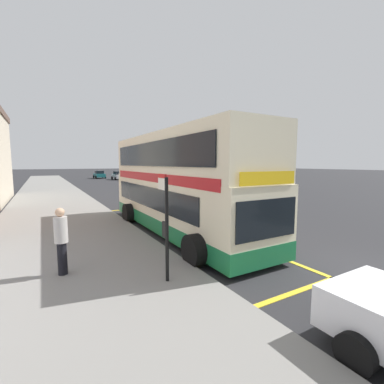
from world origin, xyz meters
TOP-DOWN VIEW (x-y plane):
  - ground_plane at (0.00, 32.00)m, footprint 260.00×260.00m
  - pavement_near at (-7.00, 32.00)m, footprint 6.00×76.00m
  - double_decker_bus at (-2.46, 7.35)m, footprint 3.23×10.92m
  - bus_bay_markings at (-2.46, 7.53)m, footprint 3.07×13.54m
  - bus_stop_sign at (-5.09, 2.77)m, footprint 0.09×0.51m
  - parked_car_teal_far at (2.71, 53.91)m, footprint 2.09×4.20m
  - parked_car_silver_distant at (5.10, 47.64)m, footprint 2.09×4.20m
  - pedestrian_waiting_near_sign at (-7.37, 4.45)m, footprint 0.34×0.34m

SIDE VIEW (x-z plane):
  - ground_plane at x=0.00m, z-range 0.00..0.00m
  - bus_bay_markings at x=-2.46m, z-range 0.00..0.01m
  - pavement_near at x=-7.00m, z-range 0.00..0.14m
  - parked_car_teal_far at x=2.71m, z-range -0.01..1.61m
  - parked_car_silver_distant at x=5.10m, z-range -0.01..1.61m
  - pedestrian_waiting_near_sign at x=-7.37m, z-range 0.23..2.04m
  - bus_stop_sign at x=-5.09m, z-range 0.38..3.08m
  - double_decker_bus at x=-2.46m, z-range -0.14..4.26m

